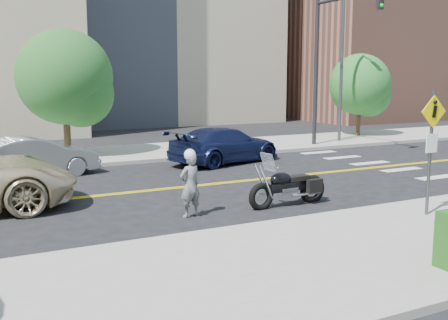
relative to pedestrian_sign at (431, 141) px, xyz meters
name	(u,v)px	position (x,y,z in m)	size (l,w,h in m)	color
ground_plane	(170,188)	(-4.20, 6.31, -1.96)	(120.00, 120.00, 0.00)	black
sidewalk_near	(316,259)	(-4.20, -1.19, -1.89)	(60.00, 5.00, 0.15)	#9E9B91
sidewalk_far	(108,155)	(-4.20, 13.81, -1.89)	(60.00, 5.00, 0.15)	#9E9B91
building_right	(369,47)	(21.80, 26.31, 4.04)	(14.00, 12.00, 12.00)	#8C5947
lamp_post	(342,63)	(7.80, 12.81, 2.19)	(0.16, 0.16, 8.00)	#4C4C51
traffic_light	(328,51)	(5.80, 11.39, 2.71)	(0.28, 4.50, 7.00)	black
pedestrian_sign	(431,141)	(0.00, 0.00, 0.00)	(0.78, 0.08, 3.00)	#4C4C51
motorcyclist	(190,183)	(-4.98, 2.94, -1.11)	(0.66, 0.50, 1.71)	#B5B6BA
motorcycle	(289,178)	(-2.13, 2.83, -1.22)	(2.44, 0.74, 1.49)	black
parked_car_silver	(33,157)	(-7.76, 10.10, -1.24)	(1.52, 4.36, 1.44)	#929499
parked_car_blue	(225,145)	(-0.39, 9.98, -1.24)	(2.03, 5.00, 1.45)	#171F47
tree_far_a	(65,77)	(-5.87, 14.05, 1.49)	(3.99, 3.99, 5.45)	#382619
tree_far_b	(360,84)	(10.50, 14.44, 1.08)	(3.45, 3.45, 4.78)	#382619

